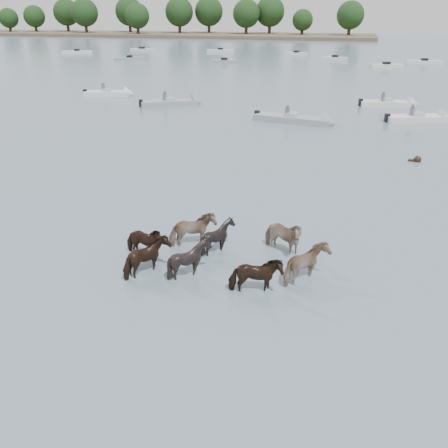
# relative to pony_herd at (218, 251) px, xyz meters

# --- Properties ---
(ground) EXTENTS (400.00, 400.00, 0.00)m
(ground) POSITION_rel_pony_herd_xyz_m (-1.53, -0.41, -0.53)
(ground) COLOR #4D606F
(ground) RESTS_ON ground
(shoreline) EXTENTS (160.00, 30.00, 1.00)m
(shoreline) POSITION_rel_pony_herd_xyz_m (-71.53, 149.59, -0.03)
(shoreline) COLOR #4C4233
(shoreline) RESTS_ON ground
(pony_herd) EXTENTS (7.30, 4.27, 1.47)m
(pony_herd) POSITION_rel_pony_herd_xyz_m (0.00, 0.00, 0.00)
(pony_herd) COLOR black
(pony_herd) RESTS_ON ground
(swimming_pony) EXTENTS (0.72, 0.44, 0.44)m
(swimming_pony) POSITION_rel_pony_herd_xyz_m (7.76, 14.79, -0.42)
(swimming_pony) COLOR black
(swimming_pony) RESTS_ON ground
(motorboat_a) EXTENTS (5.68, 4.12, 1.92)m
(motorboat_a) POSITION_rel_pony_herd_xyz_m (-11.73, 28.19, -0.30)
(motorboat_a) COLOR gray
(motorboat_a) RESTS_ON ground
(motorboat_b) EXTENTS (6.61, 2.75, 1.92)m
(motorboat_b) POSITION_rel_pony_herd_xyz_m (0.21, 23.46, -0.30)
(motorboat_b) COLOR gray
(motorboat_b) RESTS_ON ground
(motorboat_c) EXTENTS (5.45, 2.60, 1.92)m
(motorboat_c) POSITION_rel_pony_herd_xyz_m (7.56, 32.74, -0.30)
(motorboat_c) COLOR silver
(motorboat_c) RESTS_ON ground
(motorboat_d) EXTENTS (5.46, 3.23, 1.92)m
(motorboat_d) POSITION_rel_pony_herd_xyz_m (9.51, 26.58, -0.30)
(motorboat_d) COLOR silver
(motorboat_d) RESTS_ON ground
(motorboat_f) EXTENTS (5.21, 2.85, 1.92)m
(motorboat_f) POSITION_rel_pony_herd_xyz_m (-19.78, 31.52, -0.30)
(motorboat_f) COLOR silver
(motorboat_f) RESTS_ON ground
(distant_flotilla) EXTENTS (104.39, 24.77, 0.93)m
(distant_flotilla) POSITION_rel_pony_herd_xyz_m (-1.69, 76.64, -0.27)
(distant_flotilla) COLOR silver
(distant_flotilla) RESTS_ON ground
(treeline) EXTENTS (148.72, 22.52, 12.52)m
(treeline) POSITION_rel_pony_herd_xyz_m (-71.39, 150.90, 6.57)
(treeline) COLOR #382619
(treeline) RESTS_ON ground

